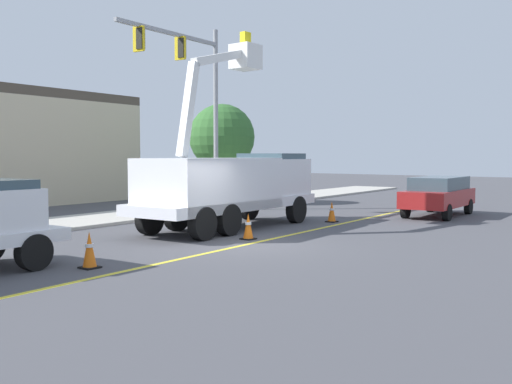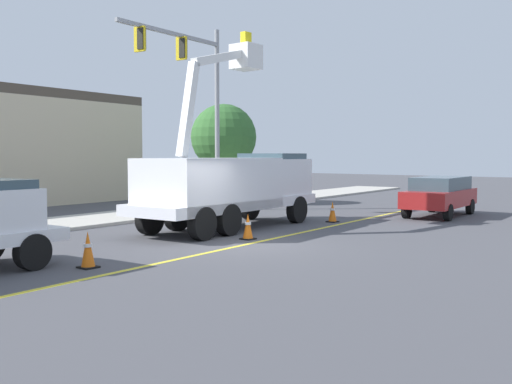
% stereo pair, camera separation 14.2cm
% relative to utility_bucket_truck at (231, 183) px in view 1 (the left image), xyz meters
% --- Properties ---
extents(ground, '(120.00, 120.00, 0.00)m').
position_rel_utility_bucket_truck_xyz_m(ground, '(-2.79, -2.89, -1.62)').
color(ground, '#47474C').
extents(sidewalk_far_side, '(60.11, 7.37, 0.12)m').
position_rel_utility_bucket_truck_xyz_m(sidewalk_far_side, '(-3.33, 5.64, -1.56)').
color(sidewalk_far_side, '#B2ADA3').
rests_on(sidewalk_far_side, ground).
extents(lane_centre_stripe, '(49.91, 3.31, 0.01)m').
position_rel_utility_bucket_truck_xyz_m(lane_centre_stripe, '(-2.79, -2.89, -1.61)').
color(lane_centre_stripe, yellow).
rests_on(lane_centre_stripe, ground).
extents(utility_bucket_truck, '(8.34, 3.01, 7.12)m').
position_rel_utility_bucket_truck_xyz_m(utility_bucket_truck, '(0.00, 0.00, 0.00)').
color(utility_bucket_truck, white).
rests_on(utility_bucket_truck, ground).
extents(passing_minivan, '(4.91, 2.20, 1.69)m').
position_rel_utility_bucket_truck_xyz_m(passing_minivan, '(8.66, -4.35, -0.64)').
color(passing_minivan, maroon).
rests_on(passing_minivan, ground).
extents(traffic_cone_mid_front, '(0.40, 0.40, 0.86)m').
position_rel_utility_bucket_truck_xyz_m(traffic_cone_mid_front, '(-7.70, -2.26, -1.19)').
color(traffic_cone_mid_front, black).
rests_on(traffic_cone_mid_front, ground).
extents(traffic_cone_mid_rear, '(0.40, 0.40, 0.81)m').
position_rel_utility_bucket_truck_xyz_m(traffic_cone_mid_rear, '(-1.85, -2.26, -1.22)').
color(traffic_cone_mid_rear, black).
rests_on(traffic_cone_mid_rear, ground).
extents(traffic_cone_trailing, '(0.40, 0.40, 0.82)m').
position_rel_utility_bucket_truck_xyz_m(traffic_cone_trailing, '(3.84, -1.89, -1.22)').
color(traffic_cone_trailing, black).
rests_on(traffic_cone_trailing, ground).
extents(traffic_signal_mast, '(6.32, 0.72, 8.54)m').
position_rel_utility_bucket_truck_xyz_m(traffic_signal_mast, '(3.20, 5.04, 4.26)').
color(traffic_signal_mast, gray).
rests_on(traffic_signal_mast, ground).
extents(street_tree_right, '(3.58, 3.58, 5.41)m').
position_rel_utility_bucket_truck_xyz_m(street_tree_right, '(7.93, 7.44, 1.99)').
color(street_tree_right, brown).
rests_on(street_tree_right, ground).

